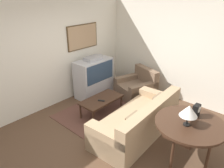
{
  "coord_description": "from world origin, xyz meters",
  "views": [
    {
      "loc": [
        -2.65,
        -2.47,
        2.91
      ],
      "look_at": [
        0.88,
        0.72,
        0.75
      ],
      "focal_mm": 35.0,
      "sensor_mm": 36.0,
      "label": 1
    }
  ],
  "objects_px": {
    "couch": "(138,122)",
    "coffee_table": "(101,100)",
    "console_table": "(190,126)",
    "tv": "(94,78)",
    "table_lamp": "(189,111)",
    "mantel_clock": "(196,111)",
    "armchair": "(137,88)"
  },
  "relations": [
    {
      "from": "armchair",
      "to": "coffee_table",
      "type": "distance_m",
      "value": 1.35
    },
    {
      "from": "armchair",
      "to": "tv",
      "type": "bearing_deg",
      "value": -124.73
    },
    {
      "from": "tv",
      "to": "coffee_table",
      "type": "distance_m",
      "value": 1.07
    },
    {
      "from": "tv",
      "to": "mantel_clock",
      "type": "relative_size",
      "value": 4.99
    },
    {
      "from": "tv",
      "to": "console_table",
      "type": "distance_m",
      "value": 3.17
    },
    {
      "from": "tv",
      "to": "mantel_clock",
      "type": "distance_m",
      "value": 3.12
    },
    {
      "from": "armchair",
      "to": "table_lamp",
      "type": "xyz_separation_m",
      "value": [
        -1.54,
        -2.11,
        0.81
      ]
    },
    {
      "from": "tv",
      "to": "mantel_clock",
      "type": "xyz_separation_m",
      "value": [
        -0.44,
        -3.07,
        0.37
      ]
    },
    {
      "from": "coffee_table",
      "to": "mantel_clock",
      "type": "xyz_separation_m",
      "value": [
        0.15,
        -2.19,
        0.54
      ]
    },
    {
      "from": "couch",
      "to": "console_table",
      "type": "distance_m",
      "value": 1.17
    },
    {
      "from": "tv",
      "to": "mantel_clock",
      "type": "height_order",
      "value": "tv"
    },
    {
      "from": "tv",
      "to": "couch",
      "type": "xyz_separation_m",
      "value": [
        -0.64,
        -2.01,
        -0.25
      ]
    },
    {
      "from": "couch",
      "to": "armchair",
      "type": "bearing_deg",
      "value": -146.2
    },
    {
      "from": "table_lamp",
      "to": "mantel_clock",
      "type": "xyz_separation_m",
      "value": [
        0.35,
        -0.0,
        -0.15
      ]
    },
    {
      "from": "tv",
      "to": "coffee_table",
      "type": "xyz_separation_m",
      "value": [
        -0.59,
        -0.88,
        -0.17
      ]
    },
    {
      "from": "mantel_clock",
      "to": "coffee_table",
      "type": "bearing_deg",
      "value": 93.88
    },
    {
      "from": "couch",
      "to": "table_lamp",
      "type": "xyz_separation_m",
      "value": [
        -0.16,
        -1.06,
        0.77
      ]
    },
    {
      "from": "tv",
      "to": "table_lamp",
      "type": "relative_size",
      "value": 3.12
    },
    {
      "from": "couch",
      "to": "coffee_table",
      "type": "distance_m",
      "value": 1.13
    },
    {
      "from": "couch",
      "to": "coffee_table",
      "type": "xyz_separation_m",
      "value": [
        0.04,
        1.13,
        0.08
      ]
    },
    {
      "from": "console_table",
      "to": "mantel_clock",
      "type": "distance_m",
      "value": 0.31
    },
    {
      "from": "console_table",
      "to": "couch",
      "type": "bearing_deg",
      "value": 87.29
    },
    {
      "from": "coffee_table",
      "to": "console_table",
      "type": "bearing_deg",
      "value": -92.47
    },
    {
      "from": "table_lamp",
      "to": "console_table",
      "type": "bearing_deg",
      "value": -12.93
    },
    {
      "from": "armchair",
      "to": "coffee_table",
      "type": "xyz_separation_m",
      "value": [
        -1.34,
        0.08,
        0.11
      ]
    },
    {
      "from": "coffee_table",
      "to": "table_lamp",
      "type": "height_order",
      "value": "table_lamp"
    },
    {
      "from": "coffee_table",
      "to": "console_table",
      "type": "relative_size",
      "value": 0.9
    },
    {
      "from": "couch",
      "to": "armchair",
      "type": "xyz_separation_m",
      "value": [
        1.38,
        1.05,
        -0.03
      ]
    },
    {
      "from": "tv",
      "to": "couch",
      "type": "distance_m",
      "value": 2.12
    },
    {
      "from": "console_table",
      "to": "tv",
      "type": "bearing_deg",
      "value": 77.48
    },
    {
      "from": "mantel_clock",
      "to": "tv",
      "type": "bearing_deg",
      "value": 81.79
    },
    {
      "from": "armchair",
      "to": "console_table",
      "type": "height_order",
      "value": "console_table"
    }
  ]
}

